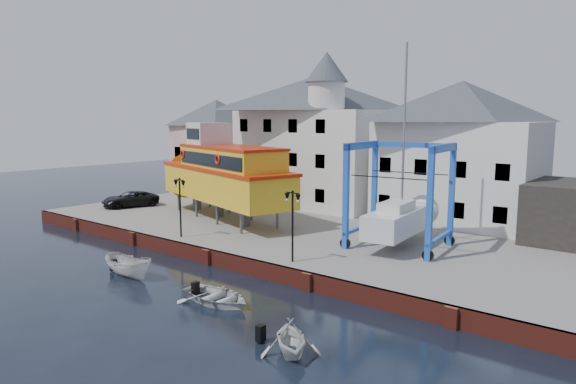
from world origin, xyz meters
The scene contains 14 objects.
ground centered at (0.00, 0.00, 0.00)m, with size 140.00×140.00×0.00m, color black.
hardstanding centered at (0.00, 11.00, 0.50)m, with size 44.00×22.00×1.00m, color slate.
quay_wall centered at (0.00, 0.10, 0.50)m, with size 44.00×0.47×1.00m.
building_pink centered at (-18.00, 18.00, 6.15)m, with size 8.00×7.00×10.30m.
building_white_main centered at (-4.87, 18.39, 7.34)m, with size 14.00×8.30×14.00m.
building_white_right centered at (9.00, 19.00, 6.60)m, with size 12.00×8.00×11.20m.
lamp_post_left centered at (-4.00, 1.20, 4.17)m, with size 1.12×0.32×4.20m.
lamp_post_right centered at (6.00, 1.20, 4.17)m, with size 1.12×0.32×4.20m.
tour_boat centered at (-7.34, 8.07, 4.73)m, with size 18.64×9.43×7.91m.
travel_lift centered at (9.12, 8.98, 3.17)m, with size 6.48×8.76×12.97m.
van centered at (-17.56, 6.32, 1.72)m, with size 2.38×5.16×1.43m, color black.
motorboat_a centered at (-1.70, -4.64, 0.00)m, with size 1.45×3.86×1.49m, color silver.
motorboat_b centered at (5.45, -4.34, 0.00)m, with size 2.94×4.11×0.85m, color silver.
motorboat_c centered at (11.94, -6.45, 0.00)m, with size 2.47×2.86×1.51m, color silver.
Camera 1 is at (23.96, -21.57, 9.29)m, focal length 32.00 mm.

